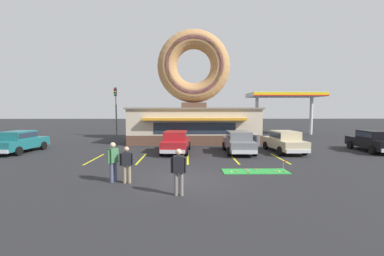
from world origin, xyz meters
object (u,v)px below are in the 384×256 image
at_px(car_red, 176,141).
at_px(pedestrian_leather_jacket_man, 179,170).
at_px(car_champagne, 284,141).
at_px(traffic_light_pole, 116,105).
at_px(golf_ball, 249,170).
at_px(trash_bin, 256,140).
at_px(car_teal, 20,141).
at_px(putting_flag_pin, 284,163).
at_px(pedestrian_blue_sweater_man, 127,163).
at_px(car_grey, 239,141).
at_px(pedestrian_hooded_kid, 113,160).
at_px(car_black, 373,140).

bearing_deg(car_red, pedestrian_leather_jacket_man, -86.79).
bearing_deg(car_champagne, traffic_light_pole, 144.19).
height_order(golf_ball, car_red, car_red).
bearing_deg(trash_bin, car_teal, -170.36).
xyz_separation_m(putting_flag_pin, pedestrian_blue_sweater_man, (-7.54, -1.90, 0.44)).
height_order(car_grey, pedestrian_blue_sweater_man, car_grey).
bearing_deg(pedestrian_hooded_kid, car_black, 24.53).
xyz_separation_m(pedestrian_blue_sweater_man, traffic_light_pole, (-5.72, 19.12, 2.83)).
distance_m(car_red, car_black, 14.88).
bearing_deg(pedestrian_blue_sweater_man, pedestrian_hooded_kid, 164.05).
xyz_separation_m(putting_flag_pin, car_grey, (-1.18, 5.75, 0.43)).
bearing_deg(golf_ball, car_grey, 84.40).
xyz_separation_m(golf_ball, pedestrian_hooded_kid, (-6.45, -1.96, 0.93)).
bearing_deg(car_champagne, trash_bin, 108.89).
distance_m(car_champagne, pedestrian_leather_jacket_man, 12.17).
bearing_deg(car_black, pedestrian_blue_sweater_man, -154.15).
bearing_deg(pedestrian_hooded_kid, car_teal, 139.08).
xyz_separation_m(putting_flag_pin, car_champagne, (2.28, 6.01, 0.43)).
relative_size(putting_flag_pin, car_red, 0.12).
distance_m(pedestrian_hooded_kid, traffic_light_pole, 19.80).
distance_m(golf_ball, traffic_light_pole, 20.85).
xyz_separation_m(car_red, trash_bin, (6.91, 3.40, -0.37)).
height_order(car_grey, pedestrian_leather_jacket_man, pedestrian_leather_jacket_man).
xyz_separation_m(car_champagne, pedestrian_blue_sweater_man, (-9.83, -7.90, 0.00)).
bearing_deg(trash_bin, car_red, -153.75).
relative_size(car_red, pedestrian_blue_sweater_man, 2.93).
height_order(putting_flag_pin, traffic_light_pole, traffic_light_pole).
bearing_deg(golf_ball, trash_bin, 72.74).
bearing_deg(pedestrian_blue_sweater_man, car_grey, 50.26).
xyz_separation_m(car_grey, car_teal, (-16.19, 0.51, 0.00)).
bearing_deg(car_red, trash_bin, 26.25).
distance_m(putting_flag_pin, car_grey, 5.89).
distance_m(car_teal, car_champagne, 19.66).
xyz_separation_m(pedestrian_hooded_kid, trash_bin, (9.29, 11.12, -0.48)).
xyz_separation_m(car_black, car_teal, (-26.47, 0.09, 0.00)).
height_order(pedestrian_hooded_kid, pedestrian_leather_jacket_man, pedestrian_hooded_kid).
relative_size(pedestrian_blue_sweater_man, pedestrian_hooded_kid, 0.91).
bearing_deg(car_teal, car_champagne, -0.73).
bearing_deg(pedestrian_blue_sweater_man, car_black, 25.85).
relative_size(car_red, pedestrian_hooded_kid, 2.65).
height_order(car_red, traffic_light_pole, traffic_light_pole).
bearing_deg(car_champagne, car_black, 1.33).
bearing_deg(car_red, golf_ball, -54.76).
height_order(golf_ball, car_black, car_black).
height_order(car_black, pedestrian_blue_sweater_man, car_black).
bearing_deg(pedestrian_hooded_kid, golf_ball, 16.94).
height_order(car_teal, pedestrian_blue_sweater_man, car_teal).
bearing_deg(putting_flag_pin, pedestrian_blue_sweater_man, -165.88).
bearing_deg(car_grey, car_black, 2.30).
xyz_separation_m(pedestrian_blue_sweater_man, trash_bin, (8.66, 11.30, -0.38)).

